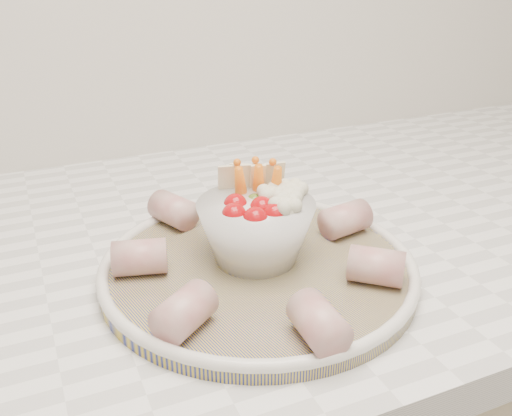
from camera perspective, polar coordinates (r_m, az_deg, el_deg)
name	(u,v)px	position (r m, az deg, el deg)	size (l,w,h in m)	color
serving_platter	(258,267)	(0.58, 0.23, -5.93)	(0.37, 0.37, 0.02)	navy
veggie_bowl	(258,225)	(0.57, 0.18, -1.76)	(0.12, 0.12, 0.09)	silver
cured_meat_rolls	(257,249)	(0.56, 0.11, -4.08)	(0.28, 0.31, 0.03)	#A94D4E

